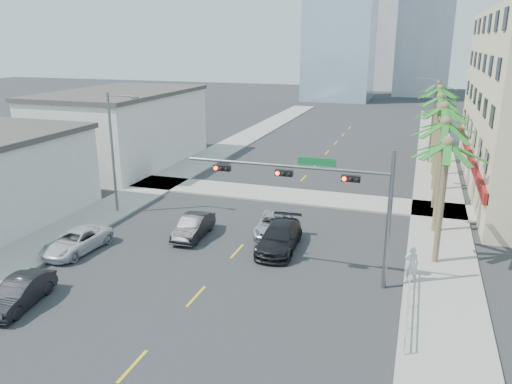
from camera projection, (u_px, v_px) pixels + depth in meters
ground at (157, 339)px, 21.82m from camera, size 260.00×260.00×0.00m
sidewalk_right at (439, 219)px, 36.34m from camera, size 4.00×120.00×0.15m
sidewalk_left at (149, 189)px, 43.57m from camera, size 4.00×120.00×0.15m
sidewalk_cross at (287, 195)px, 41.77m from camera, size 80.00×4.00×0.15m
building_left_far at (122, 130)px, 52.07m from camera, size 11.00×18.00×7.20m
tower_far_center at (379, 6)px, 130.08m from camera, size 16.00×16.00×42.00m
traffic_signal_mast at (327, 191)px, 25.82m from camera, size 11.12×0.54×7.20m
palm_tree_0 at (448, 145)px, 27.15m from camera, size 4.80×4.80×7.80m
palm_tree_1 at (446, 124)px, 31.77m from camera, size 4.80×4.80×8.16m
palm_tree_2 at (444, 108)px, 36.39m from camera, size 4.80×4.80×8.52m
palm_tree_3 at (441, 109)px, 41.31m from camera, size 4.80×4.80×7.80m
palm_tree_4 at (440, 98)px, 45.93m from camera, size 4.80×4.80×8.16m
palm_tree_5 at (440, 89)px, 50.55m from camera, size 4.80×4.80×8.52m
palm_tree_6 at (438, 91)px, 55.48m from camera, size 4.80×4.80×7.80m
palm_tree_7 at (438, 84)px, 60.10m from camera, size 4.80×4.80×8.16m
streetlight_left at (114, 147)px, 36.37m from camera, size 2.55×0.25×9.00m
streetlight_right at (431, 116)px, 51.53m from camera, size 2.55×0.25×9.00m
guardrail at (408, 298)px, 23.97m from camera, size 0.08×8.08×1.00m
car_parked_mid at (20, 293)px, 24.39m from camera, size 2.04×4.42×1.40m
car_parked_far at (76, 241)px, 30.70m from camera, size 2.60×5.00×1.34m
car_lane_left at (193, 226)px, 32.99m from camera, size 1.78×4.50×1.46m
car_lane_center at (273, 224)px, 33.59m from camera, size 2.72×4.92×1.30m
car_lane_right at (279, 237)px, 31.01m from camera, size 2.52×5.57×1.58m
pedestrian at (411, 264)px, 26.48m from camera, size 0.74×0.49×1.99m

